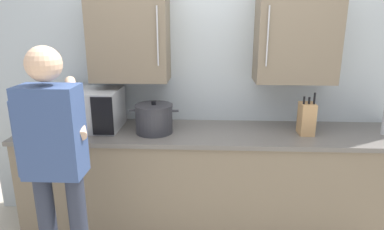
# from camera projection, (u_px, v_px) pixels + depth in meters

# --- Properties ---
(back_wall_tiled) EXTENTS (4.13, 0.44, 2.86)m
(back_wall_tiled) POSITION_uv_depth(u_px,v_px,m) (211.00, 60.00, 2.89)
(back_wall_tiled) COLOR #B2BCC1
(back_wall_tiled) RESTS_ON ground_plane
(counter_unit) EXTENTS (3.11, 0.65, 0.94)m
(counter_unit) POSITION_uv_depth(u_px,v_px,m) (210.00, 184.00, 2.85)
(counter_unit) COLOR #756651
(counter_unit) RESTS_ON ground_plane
(microwave_oven) EXTENTS (0.60, 0.80, 0.33)m
(microwave_oven) POSITION_uv_depth(u_px,v_px,m) (81.00, 109.00, 2.76)
(microwave_oven) COLOR #B7BABF
(microwave_oven) RESTS_ON counter_unit
(stock_pot) EXTENTS (0.39, 0.30, 0.26)m
(stock_pot) POSITION_uv_depth(u_px,v_px,m) (154.00, 119.00, 2.67)
(stock_pot) COLOR #2D2D33
(stock_pot) RESTS_ON counter_unit
(knife_block) EXTENTS (0.11, 0.15, 0.34)m
(knife_block) POSITION_uv_depth(u_px,v_px,m) (307.00, 118.00, 2.63)
(knife_block) COLOR tan
(knife_block) RESTS_ON counter_unit
(person_figure) EXTENTS (0.44, 0.62, 1.68)m
(person_figure) POSITION_uv_depth(u_px,v_px,m) (55.00, 160.00, 1.99)
(person_figure) COLOR #282D3D
(person_figure) RESTS_ON ground_plane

